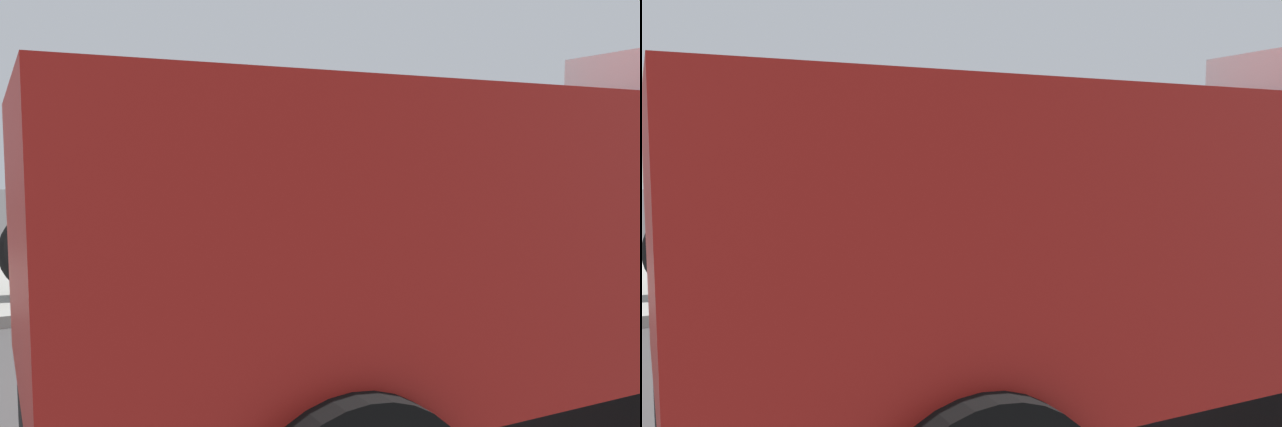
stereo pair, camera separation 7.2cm
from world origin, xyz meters
TOP-DOWN VIEW (x-y plane):
  - sidewalk_curb at (0.00, 6.50)m, footprint 36.00×5.00m
  - fire_hydrant at (-0.75, 5.61)m, footprint 0.22×0.49m
  - loose_tire at (-0.95, 5.06)m, footprint 1.30×0.85m
  - stop_sign at (2.47, 4.72)m, footprint 0.76×0.08m
  - dump_truck_red at (2.28, -1.01)m, footprint 7.05×2.92m

SIDE VIEW (x-z plane):
  - sidewalk_curb at x=0.00m, z-range 0.00..0.15m
  - fire_hydrant at x=-0.75m, z-range 0.18..1.09m
  - loose_tire at x=-0.95m, z-range 0.15..1.41m
  - dump_truck_red at x=2.28m, z-range 0.11..3.11m
  - stop_sign at x=2.47m, z-range 0.56..2.67m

